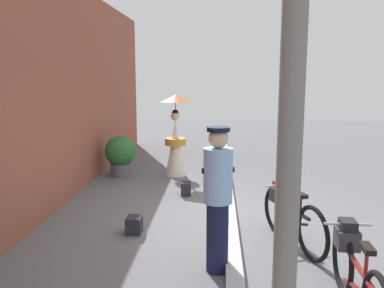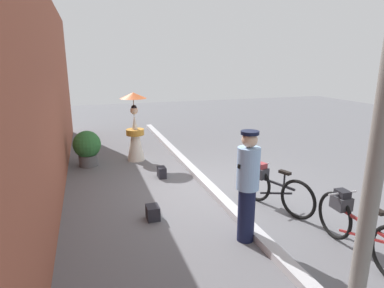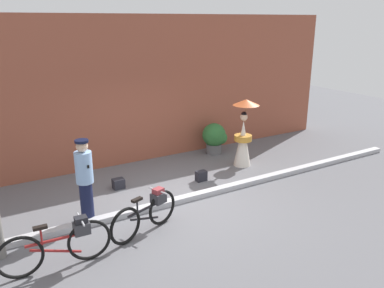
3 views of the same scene
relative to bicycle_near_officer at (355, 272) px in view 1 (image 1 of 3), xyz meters
name	(u,v)px [view 1 (image 1 of 3)]	position (x,y,z in m)	size (l,w,h in m)	color
ground_plane	(229,213)	(2.89, 1.13, -0.44)	(30.00, 30.00, 0.00)	slate
building_wall	(40,92)	(2.89, 4.31, 1.60)	(14.00, 0.40, 4.08)	brown
sidewalk_curb	(229,210)	(2.89, 1.13, -0.38)	(14.00, 0.20, 0.12)	#B2B2B7
bicycle_near_officer	(355,272)	(0.00, 0.00, 0.00)	(1.83, 0.48, 0.84)	black
bicycle_far_side	(290,214)	(1.69, 0.32, -0.02)	(1.59, 0.67, 0.81)	black
person_officer	(218,196)	(0.81, 1.33, 0.49)	(0.34, 0.38, 1.73)	#141938
person_with_parasol	(176,137)	(5.51, 2.31, 0.46)	(0.72, 0.72, 1.88)	silver
potted_plant_by_door	(121,154)	(5.41, 3.58, 0.07)	(0.73, 0.72, 0.94)	#59595B
backpack_on_pavement	(186,188)	(3.91, 1.94, -0.31)	(0.27, 0.18, 0.26)	#26262D
backpack_spare	(135,224)	(1.92, 2.55, -0.31)	(0.27, 0.22, 0.25)	#26262D
utility_pole	(293,61)	(-0.87, 0.83, 1.96)	(0.18, 0.18, 4.80)	slate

